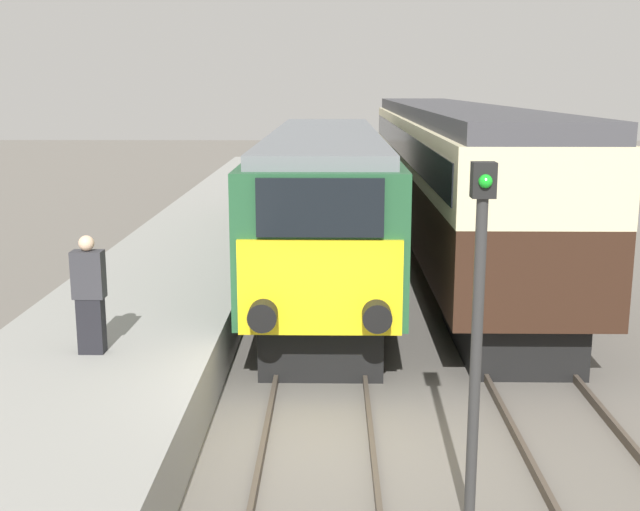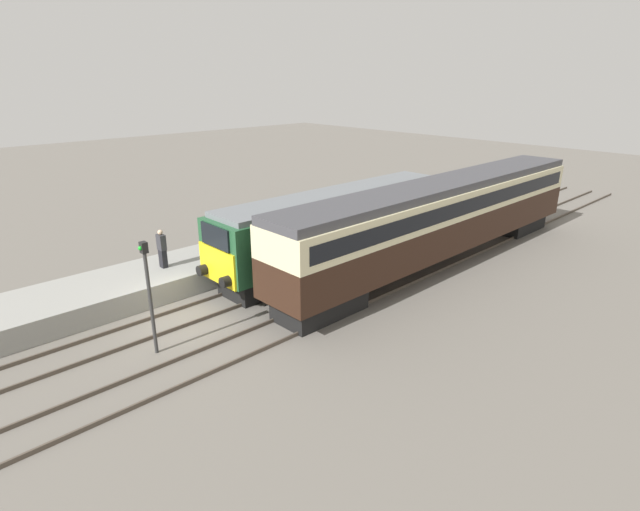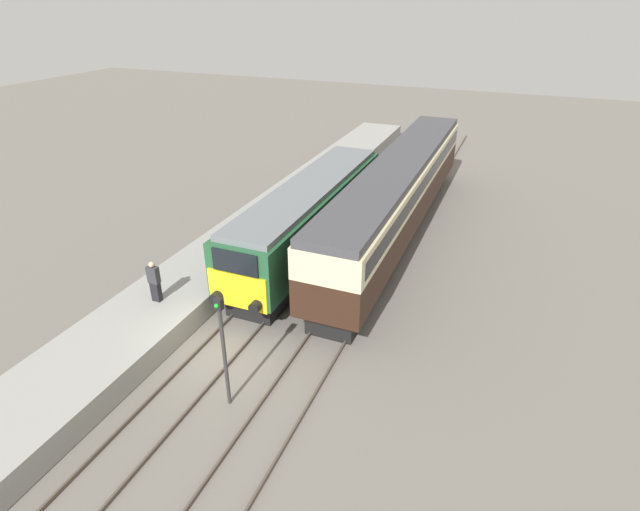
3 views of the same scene
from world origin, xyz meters
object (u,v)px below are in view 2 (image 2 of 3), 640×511
object	(u,v)px
person_on_platform	(162,249)
signal_post	(149,289)
passenger_carriage	(443,214)
locomotive	(338,224)

from	to	relation	value
person_on_platform	signal_post	distance (m)	5.78
passenger_carriage	person_on_platform	xyz separation A→B (m)	(-6.66, -11.41, -0.75)
person_on_platform	signal_post	xyz separation A→B (m)	(4.96, -2.91, 0.56)
locomotive	signal_post	world-z (taller)	signal_post
person_on_platform	signal_post	size ratio (longest dim) A/B	0.43
signal_post	passenger_carriage	bearing A→B (deg)	83.23
locomotive	person_on_platform	xyz separation A→B (m)	(-3.26, -7.60, -0.27)
person_on_platform	signal_post	world-z (taller)	signal_post
locomotive	passenger_carriage	size ratio (longest dim) A/B	0.68
passenger_carriage	signal_post	distance (m)	14.42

